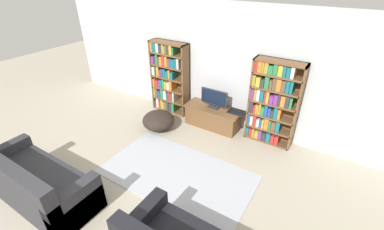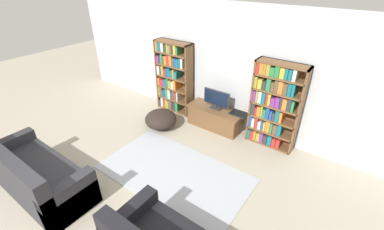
{
  "view_description": "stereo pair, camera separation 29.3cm",
  "coord_description": "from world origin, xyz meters",
  "views": [
    {
      "loc": [
        2.23,
        -0.51,
        3.14
      ],
      "look_at": [
        0.01,
        3.06,
        0.7
      ],
      "focal_mm": 24.0,
      "sensor_mm": 36.0,
      "label": 1
    },
    {
      "loc": [
        2.47,
        -0.34,
        3.14
      ],
      "look_at": [
        0.01,
        3.06,
        0.7
      ],
      "focal_mm": 24.0,
      "sensor_mm": 36.0,
      "label": 2
    }
  ],
  "objects": [
    {
      "name": "beanbag_ottoman",
      "position": [
        -0.96,
        3.21,
        0.2
      ],
      "size": [
        0.7,
        0.7,
        0.39
      ],
      "primitive_type": "ellipsoid",
      "color": "#2D231E",
      "rests_on": "ground_plane"
    },
    {
      "name": "bookshelf_left",
      "position": [
        -1.27,
        4.05,
        0.87
      ],
      "size": [
        0.93,
        0.3,
        1.71
      ],
      "color": "brown",
      "rests_on": "ground_plane"
    },
    {
      "name": "wall_back",
      "position": [
        0.0,
        4.23,
        1.3
      ],
      "size": [
        8.8,
        0.06,
        2.6
      ],
      "color": "silver",
      "rests_on": "ground_plane"
    },
    {
      "name": "tv_stand",
      "position": [
        0.02,
        3.92,
        0.23
      ],
      "size": [
        1.25,
        0.5,
        0.46
      ],
      "color": "brown",
      "rests_on": "ground_plane"
    },
    {
      "name": "television",
      "position": [
        0.02,
        3.94,
        0.68
      ],
      "size": [
        0.61,
        0.16,
        0.42
      ],
      "color": "#2D2D33",
      "rests_on": "tv_stand"
    },
    {
      "name": "couch_left_sectional",
      "position": [
        -1.25,
        0.64,
        0.31
      ],
      "size": [
        1.95,
        0.8,
        0.9
      ],
      "color": "#2D2D33",
      "rests_on": "ground_plane"
    },
    {
      "name": "area_rug",
      "position": [
        0.24,
        2.2,
        0.01
      ],
      "size": [
        2.59,
        1.46,
        0.02
      ],
      "color": "#B2B7C1",
      "rests_on": "ground_plane"
    },
    {
      "name": "bookshelf_right",
      "position": [
        1.21,
        4.04,
        0.88
      ],
      "size": [
        0.93,
        0.3,
        1.71
      ],
      "color": "brown",
      "rests_on": "ground_plane"
    },
    {
      "name": "laptop",
      "position": [
        0.53,
        4.0,
        0.48
      ],
      "size": [
        0.36,
        0.26,
        0.03
      ],
      "color": "#28282D",
      "rests_on": "tv_stand"
    }
  ]
}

